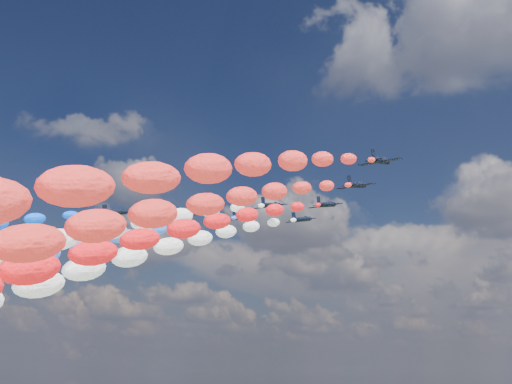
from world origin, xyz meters
The scene contains 14 objects.
jet_0 centered at (-34.74, -5.07, 104.62)m, with size 7.79×10.45×2.30m, color black, non-canonical shape.
jet_1 centered at (-23.02, 6.16, 104.62)m, with size 7.79×10.45×2.30m, color black, non-canonical shape.
jet_2 centered at (-11.66, 16.26, 104.62)m, with size 7.79×10.45×2.30m, color black, non-canonical shape.
trail_2 centered at (-11.66, -48.91, 82.46)m, with size 5.80×127.50×48.16m, color blue, non-canonical shape.
jet_3 centered at (0.61, 9.61, 104.62)m, with size 7.79×10.45×2.30m, color black, non-canonical shape.
trail_3 centered at (0.61, -55.56, 82.46)m, with size 5.80×127.50×48.16m, color white, non-canonical shape.
jet_4 centered at (-0.76, 26.32, 104.62)m, with size 7.79×10.45×2.30m, color black, non-canonical shape.
trail_4 centered at (-0.76, -38.85, 82.46)m, with size 5.80×127.50×48.16m, color white, non-canonical shape.
jet_5 centered at (11.56, 16.02, 104.62)m, with size 7.79×10.45×2.30m, color black, non-canonical shape.
trail_5 centered at (11.56, -49.15, 82.46)m, with size 5.80×127.50×48.16m, color red, non-canonical shape.
jet_6 centered at (24.44, 4.71, 104.62)m, with size 7.79×10.45×2.30m, color black, non-canonical shape.
trail_6 centered at (24.44, -60.46, 82.46)m, with size 5.80×127.50×48.16m, color red, non-canonical shape.
jet_7 centered at (34.99, -7.85, 104.62)m, with size 7.79×10.45×2.30m, color black, non-canonical shape.
trail_7 centered at (34.99, -73.02, 82.46)m, with size 5.80×127.50×48.16m, color red, non-canonical shape.
Camera 1 is at (78.61, -115.84, 67.75)m, focal length 46.27 mm.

